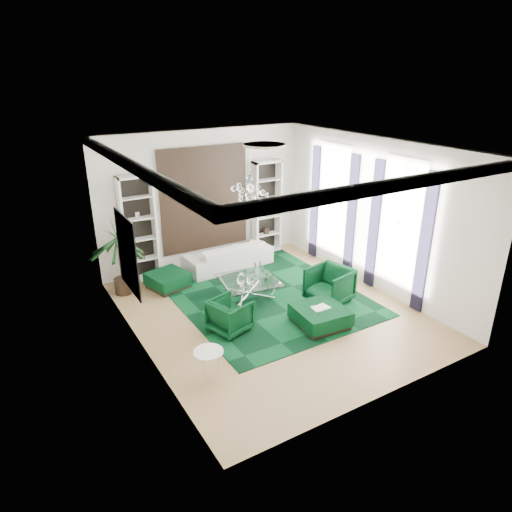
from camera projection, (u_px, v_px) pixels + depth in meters
floor at (270, 312)px, 10.61m from camera, size 6.00×7.00×0.02m
ceiling at (273, 145)px, 9.17m from camera, size 6.00×7.00×0.02m
wall_back at (203, 199)px, 12.69m from camera, size 6.00×0.02×3.80m
wall_front at (393, 299)px, 7.10m from camera, size 6.00×0.02×3.80m
wall_left at (135, 262)px, 8.46m from camera, size 0.02×7.00×3.80m
wall_right at (373, 214)px, 11.32m from camera, size 0.02×7.00×3.80m
crown_molding at (272, 151)px, 9.22m from camera, size 6.00×7.00×0.18m
ceiling_medallion at (265, 145)px, 9.43m from camera, size 0.90×0.90×0.05m
tapestry at (204, 199)px, 12.65m from camera, size 2.50×0.06×2.80m
shelving_left at (139, 229)px, 11.79m from camera, size 0.90×0.38×2.80m
shelving_right at (266, 208)px, 13.64m from camera, size 0.90×0.38×2.80m
painting at (128, 254)px, 8.98m from camera, size 0.04×1.30×1.60m
window_near at (400, 224)px, 10.60m from camera, size 0.03×1.10×2.90m
curtain_near_a at (425, 244)px, 10.05m from camera, size 0.07×0.30×3.25m
curtain_near_b at (374, 225)px, 11.29m from camera, size 0.07×0.30×3.25m
window_far at (334, 200)px, 12.51m from camera, size 0.03×1.10×2.90m
curtain_far_a at (351, 216)px, 11.96m from camera, size 0.07×0.30×3.25m
curtain_far_b at (315, 203)px, 13.20m from camera, size 0.07×0.30×3.25m
rug at (264, 294)px, 11.39m from camera, size 4.20×5.00×0.02m
sofa at (228, 255)px, 12.87m from camera, size 2.54×1.11×0.73m
armchair_left at (230, 315)px, 9.71m from camera, size 0.99×0.97×0.72m
armchair_right at (329, 285)px, 10.93m from camera, size 1.12×1.10×0.86m
coffee_table at (249, 288)px, 11.23m from camera, size 1.48×1.48×0.46m
ottoman_side at (168, 280)px, 11.71m from camera, size 1.11×1.11×0.40m
ottoman_front at (320, 317)px, 9.97m from camera, size 1.14×1.14×0.42m
book at (321, 307)px, 9.88m from camera, size 0.39×0.26×0.03m
side_table at (209, 364)px, 8.27m from camera, size 0.71×0.71×0.52m
palm at (119, 248)px, 11.05m from camera, size 1.86×1.86×2.40m
chandelier at (250, 189)px, 9.78m from camera, size 1.03×1.03×0.70m
table_plant at (266, 277)px, 11.04m from camera, size 0.14×0.12×0.23m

